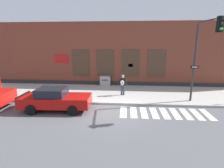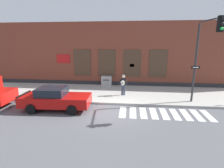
% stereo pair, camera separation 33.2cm
% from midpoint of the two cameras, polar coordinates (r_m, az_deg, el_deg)
% --- Properties ---
extents(ground_plane, '(160.00, 160.00, 0.00)m').
position_cam_midpoint_polar(ground_plane, '(11.83, 0.82, -8.87)').
color(ground_plane, '#56565B').
extents(sidewalk, '(28.00, 5.66, 0.15)m').
position_cam_midpoint_polar(sidewalk, '(15.61, 2.23, -3.05)').
color(sidewalk, '#ADAAA3').
rests_on(sidewalk, ground).
extents(building_backdrop, '(28.00, 4.06, 6.53)m').
position_cam_midpoint_polar(building_backdrop, '(19.84, 3.31, 9.77)').
color(building_backdrop, brown).
rests_on(building_backdrop, ground).
extents(crosswalk, '(5.78, 1.90, 0.01)m').
position_cam_midpoint_polar(crosswalk, '(11.94, 17.47, -9.27)').
color(crosswalk, silver).
rests_on(crosswalk, ground).
extents(red_car, '(4.67, 2.12, 1.53)m').
position_cam_midpoint_polar(red_car, '(12.45, -17.31, -4.59)').
color(red_car, '#B20F0C').
rests_on(red_car, ground).
extents(busker, '(0.76, 0.61, 1.72)m').
position_cam_midpoint_polar(busker, '(14.58, 4.34, 0.04)').
color(busker, '#33384C').
rests_on(busker, sidewalk).
extents(traffic_light, '(0.73, 2.72, 5.77)m').
position_cam_midpoint_polar(traffic_light, '(13.15, 28.49, 10.05)').
color(traffic_light, '#2D2D30').
rests_on(traffic_light, sidewalk).
extents(utility_box, '(1.04, 0.61, 1.01)m').
position_cam_midpoint_polar(utility_box, '(17.88, -1.25, 0.98)').
color(utility_box, '#9E9E9E').
rests_on(utility_box, sidewalk).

